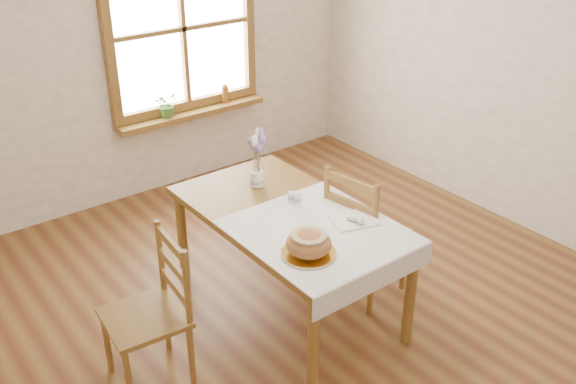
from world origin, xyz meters
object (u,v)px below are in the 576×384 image
at_px(dining_table, 288,224).
at_px(bread_plate, 309,254).
at_px(chair_left, 144,316).
at_px(flower_vase, 257,179).
at_px(chair_right, 367,230).

relative_size(dining_table, bread_plate, 5.22).
bearing_deg(chair_left, dining_table, 98.02).
distance_m(bread_plate, flower_vase, 0.94).
height_order(chair_left, flower_vase, chair_left).
bearing_deg(chair_left, flower_vase, 118.30).
height_order(bread_plate, flower_vase, flower_vase).
height_order(chair_left, bread_plate, chair_left).
bearing_deg(chair_right, flower_vase, 30.43).
relative_size(chair_left, flower_vase, 8.67).
bearing_deg(flower_vase, chair_right, -49.59).
height_order(dining_table, bread_plate, bread_plate).
bearing_deg(flower_vase, dining_table, -97.77).
bearing_deg(dining_table, bread_plate, -114.40).
distance_m(dining_table, flower_vase, 0.45).
height_order(dining_table, chair_left, chair_left).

